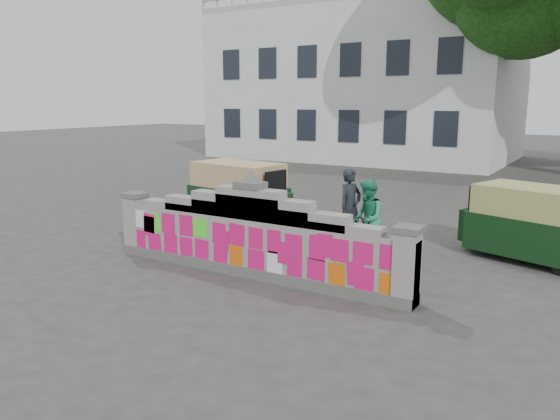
{
  "coord_description": "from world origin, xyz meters",
  "views": [
    {
      "loc": [
        5.68,
        -8.17,
        3.27
      ],
      "look_at": [
        0.03,
        1.0,
        1.1
      ],
      "focal_mm": 35.0,
      "sensor_mm": 36.0,
      "label": 1
    }
  ],
  "objects_px": {
    "rickshaw_right": "(530,222)",
    "cyclist_bike": "(349,233)",
    "rickshaw_left": "(240,192)",
    "cyclist_rider": "(350,218)",
    "pedestrian": "(367,219)"
  },
  "relations": [
    {
      "from": "rickshaw_right",
      "to": "cyclist_bike",
      "type": "bearing_deg",
      "value": 43.23
    },
    {
      "from": "rickshaw_left",
      "to": "rickshaw_right",
      "type": "relative_size",
      "value": 1.06
    },
    {
      "from": "cyclist_rider",
      "to": "rickshaw_right",
      "type": "bearing_deg",
      "value": -44.31
    },
    {
      "from": "pedestrian",
      "to": "cyclist_rider",
      "type": "bearing_deg",
      "value": -112.91
    },
    {
      "from": "cyclist_bike",
      "to": "cyclist_rider",
      "type": "bearing_deg",
      "value": 0.0
    },
    {
      "from": "cyclist_bike",
      "to": "cyclist_rider",
      "type": "relative_size",
      "value": 1.12
    },
    {
      "from": "rickshaw_left",
      "to": "pedestrian",
      "type": "bearing_deg",
      "value": -7.53
    },
    {
      "from": "cyclist_bike",
      "to": "rickshaw_left",
      "type": "xyz_separation_m",
      "value": [
        -3.74,
        1.21,
        0.38
      ]
    },
    {
      "from": "pedestrian",
      "to": "rickshaw_right",
      "type": "xyz_separation_m",
      "value": [
        2.95,
        1.56,
        -0.03
      ]
    },
    {
      "from": "pedestrian",
      "to": "rickshaw_left",
      "type": "relative_size",
      "value": 0.54
    },
    {
      "from": "cyclist_rider",
      "to": "pedestrian",
      "type": "xyz_separation_m",
      "value": [
        0.38,
        0.03,
        0.02
      ]
    },
    {
      "from": "cyclist_bike",
      "to": "rickshaw_left",
      "type": "bearing_deg",
      "value": 92.3
    },
    {
      "from": "cyclist_bike",
      "to": "rickshaw_right",
      "type": "xyz_separation_m",
      "value": [
        3.33,
        1.59,
        0.33
      ]
    },
    {
      "from": "cyclist_bike",
      "to": "rickshaw_right",
      "type": "height_order",
      "value": "rickshaw_right"
    },
    {
      "from": "cyclist_rider",
      "to": "pedestrian",
      "type": "height_order",
      "value": "pedestrian"
    }
  ]
}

